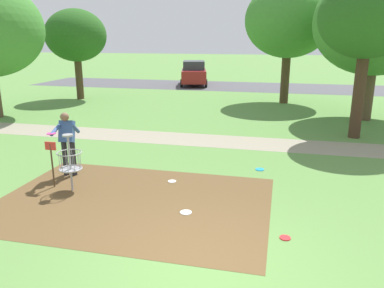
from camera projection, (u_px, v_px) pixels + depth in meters
name	position (u px, v px, depth m)	size (l,w,h in m)	color
ground_plane	(201.00, 268.00, 6.06)	(160.00, 160.00, 0.00)	#5B8942
dirt_tee_pad	(133.00, 201.00, 8.51)	(6.06, 4.25, 0.01)	brown
disc_golf_basket	(68.00, 160.00, 8.96)	(0.98, 0.58, 1.39)	#9E9EA3
player_throwing	(67.00, 140.00, 9.88)	(0.43, 1.16, 1.71)	#232328
frisbee_near_basket	(186.00, 212.00, 7.96)	(0.25, 0.25, 0.02)	white
frisbee_by_tee	(285.00, 238.00, 6.95)	(0.20, 0.20, 0.02)	red
frisbee_far_left	(172.00, 181.00, 9.68)	(0.21, 0.21, 0.02)	white
frisbee_far_right	(260.00, 169.00, 10.55)	(0.24, 0.24, 0.02)	#1E93DB
tree_near_left	(377.00, 22.00, 15.85)	(5.20, 5.20, 6.38)	brown
tree_mid_left	(76.00, 36.00, 21.79)	(3.48, 3.48, 5.15)	#4C3823
tree_mid_center	(289.00, 20.00, 20.19)	(4.68, 4.68, 6.44)	#4C3823
tree_mid_right	(368.00, 18.00, 12.85)	(3.31, 3.31, 5.65)	#422D1E
parking_lot_strip	(267.00, 87.00, 28.09)	(36.00, 6.00, 0.01)	#4C4C51
parked_car_leftmost	(194.00, 73.00, 29.04)	(2.71, 4.50, 1.84)	maroon
gravel_path	(247.00, 143.00, 13.26)	(40.00, 1.72, 0.00)	gray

